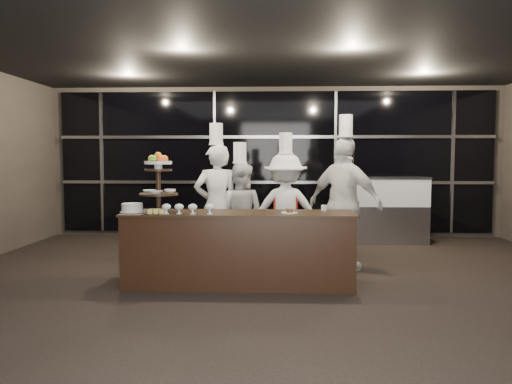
{
  "coord_description": "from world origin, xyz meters",
  "views": [
    {
      "loc": [
        0.03,
        -5.05,
        1.6
      ],
      "look_at": [
        -0.23,
        1.37,
        1.15
      ],
      "focal_mm": 35.0,
      "sensor_mm": 36.0,
      "label": 1
    }
  ],
  "objects_px": {
    "chef_c": "(285,210)",
    "display_stand": "(158,178)",
    "chef_d": "(345,203)",
    "chef_a": "(217,205)",
    "chef_b": "(240,213)",
    "buffet_counter": "(239,248)",
    "layer_cake": "(132,208)",
    "display_case": "(385,206)"
  },
  "relations": [
    {
      "from": "chef_c",
      "to": "display_stand",
      "type": "bearing_deg",
      "value": -146.14
    },
    {
      "from": "chef_c",
      "to": "chef_d",
      "type": "bearing_deg",
      "value": -14.87
    },
    {
      "from": "chef_a",
      "to": "chef_c",
      "type": "distance_m",
      "value": 1.0
    },
    {
      "from": "chef_b",
      "to": "chef_d",
      "type": "xyz_separation_m",
      "value": [
        1.49,
        -0.3,
        0.18
      ]
    },
    {
      "from": "buffet_counter",
      "to": "chef_c",
      "type": "height_order",
      "value": "chef_c"
    },
    {
      "from": "buffet_counter",
      "to": "layer_cake",
      "type": "distance_m",
      "value": 1.41
    },
    {
      "from": "buffet_counter",
      "to": "chef_d",
      "type": "distance_m",
      "value": 1.72
    },
    {
      "from": "display_case",
      "to": "chef_a",
      "type": "bearing_deg",
      "value": -142.34
    },
    {
      "from": "layer_cake",
      "to": "buffet_counter",
      "type": "bearing_deg",
      "value": 2.17
    },
    {
      "from": "chef_a",
      "to": "chef_c",
      "type": "bearing_deg",
      "value": 3.9
    },
    {
      "from": "display_case",
      "to": "chef_c",
      "type": "relative_size",
      "value": 0.78
    },
    {
      "from": "buffet_counter",
      "to": "chef_c",
      "type": "bearing_deg",
      "value": 60.94
    },
    {
      "from": "display_case",
      "to": "chef_b",
      "type": "distance_m",
      "value": 3.3
    },
    {
      "from": "display_case",
      "to": "chef_a",
      "type": "distance_m",
      "value": 3.66
    },
    {
      "from": "chef_a",
      "to": "chef_d",
      "type": "relative_size",
      "value": 0.95
    },
    {
      "from": "display_case",
      "to": "chef_a",
      "type": "relative_size",
      "value": 0.73
    },
    {
      "from": "layer_cake",
      "to": "display_case",
      "type": "distance_m",
      "value": 5.04
    },
    {
      "from": "display_stand",
      "to": "chef_c",
      "type": "distance_m",
      "value": 1.99
    },
    {
      "from": "layer_cake",
      "to": "chef_a",
      "type": "distance_m",
      "value": 1.4
    },
    {
      "from": "layer_cake",
      "to": "chef_c",
      "type": "distance_m",
      "value": 2.22
    },
    {
      "from": "display_stand",
      "to": "layer_cake",
      "type": "xyz_separation_m",
      "value": [
        -0.32,
        -0.05,
        -0.37
      ]
    },
    {
      "from": "buffet_counter",
      "to": "chef_c",
      "type": "distance_m",
      "value": 1.28
    },
    {
      "from": "display_case",
      "to": "buffet_counter",
      "type": "bearing_deg",
      "value": -127.63
    },
    {
      "from": "buffet_counter",
      "to": "display_case",
      "type": "xyz_separation_m",
      "value": [
        2.49,
        3.23,
        0.22
      ]
    },
    {
      "from": "chef_c",
      "to": "buffet_counter",
      "type": "bearing_deg",
      "value": -119.06
    },
    {
      "from": "layer_cake",
      "to": "chef_b",
      "type": "distance_m",
      "value": 1.75
    },
    {
      "from": "chef_a",
      "to": "chef_d",
      "type": "xyz_separation_m",
      "value": [
        1.82,
        -0.15,
        0.04
      ]
    },
    {
      "from": "buffet_counter",
      "to": "display_case",
      "type": "bearing_deg",
      "value": 52.37
    },
    {
      "from": "chef_a",
      "to": "chef_b",
      "type": "distance_m",
      "value": 0.39
    },
    {
      "from": "chef_c",
      "to": "chef_d",
      "type": "relative_size",
      "value": 0.89
    },
    {
      "from": "chef_c",
      "to": "chef_d",
      "type": "xyz_separation_m",
      "value": [
        0.82,
        -0.22,
        0.12
      ]
    },
    {
      "from": "chef_a",
      "to": "buffet_counter",
      "type": "bearing_deg",
      "value": -68.37
    },
    {
      "from": "display_case",
      "to": "chef_c",
      "type": "height_order",
      "value": "chef_c"
    },
    {
      "from": "chef_b",
      "to": "chef_d",
      "type": "relative_size",
      "value": 0.83
    },
    {
      "from": "chef_a",
      "to": "chef_d",
      "type": "bearing_deg",
      "value": -4.76
    },
    {
      "from": "chef_a",
      "to": "chef_b",
      "type": "height_order",
      "value": "chef_a"
    },
    {
      "from": "buffet_counter",
      "to": "chef_c",
      "type": "xyz_separation_m",
      "value": [
        0.59,
        1.07,
        0.37
      ]
    },
    {
      "from": "display_stand",
      "to": "chef_a",
      "type": "bearing_deg",
      "value": 58.96
    },
    {
      "from": "buffet_counter",
      "to": "display_case",
      "type": "distance_m",
      "value": 4.09
    },
    {
      "from": "chef_b",
      "to": "chef_d",
      "type": "bearing_deg",
      "value": -11.56
    },
    {
      "from": "display_case",
      "to": "chef_a",
      "type": "height_order",
      "value": "chef_a"
    },
    {
      "from": "chef_b",
      "to": "chef_c",
      "type": "xyz_separation_m",
      "value": [
        0.67,
        -0.09,
        0.06
      ]
    }
  ]
}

